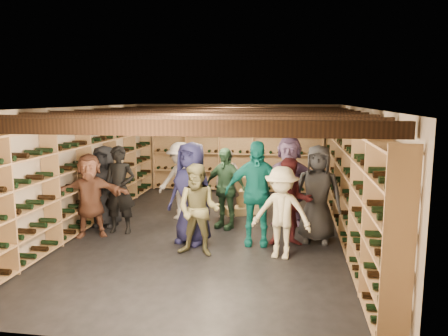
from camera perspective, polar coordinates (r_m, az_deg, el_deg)
ground at (r=8.61m, az=-1.66°, el=-8.26°), size 8.00×8.00×0.00m
walls at (r=8.33m, az=-1.70°, el=-0.36°), size 5.52×8.02×2.40m
ceiling at (r=8.21m, az=-1.74°, el=7.92°), size 5.50×8.00×0.01m
ceiling_joists at (r=8.22m, az=-1.73°, el=6.95°), size 5.40×7.12×0.18m
wine_rack_left at (r=9.17m, az=-17.70°, el=-0.71°), size 0.32×7.50×2.15m
wine_rack_right at (r=8.28m, az=16.08°, el=-1.65°), size 0.32×7.50×2.15m
wine_rack_back at (r=12.09m, az=1.61°, el=2.03°), size 4.70×0.30×2.15m
crate_stack_left at (r=10.73m, az=2.52°, el=-2.88°), size 0.52×0.36×0.68m
crate_stack_right at (r=9.89m, az=3.36°, el=-4.42°), size 0.51×0.34×0.51m
crate_loose at (r=9.77m, az=1.66°, el=-5.61°), size 0.59×0.49×0.17m
person_0 at (r=9.08m, az=-15.29°, el=-2.31°), size 0.83×0.57×1.64m
person_1 at (r=8.57m, az=-13.47°, el=-2.78°), size 0.63×0.42×1.69m
person_2 at (r=7.17m, az=-3.35°, el=-5.52°), size 0.80×0.65×1.53m
person_3 at (r=7.11m, az=7.51°, el=-5.81°), size 1.06×0.74×1.50m
person_4 at (r=7.68m, az=4.17°, el=-3.28°), size 1.11×0.51×1.85m
person_5 at (r=8.50m, az=-17.11°, el=-3.44°), size 1.52×0.91×1.57m
person_6 at (r=7.76m, az=-4.28°, el=-3.27°), size 1.04×0.86×1.82m
person_7 at (r=9.44m, az=0.48°, el=-2.03°), size 0.55×0.37×1.49m
person_8 at (r=7.72m, az=8.71°, el=-4.45°), size 0.83×0.69×1.55m
person_9 at (r=9.31m, az=-5.65°, el=-1.71°), size 1.20×0.90×1.65m
person_10 at (r=8.65m, az=0.12°, el=-2.64°), size 1.02×0.76×1.62m
person_11 at (r=8.96m, az=8.44°, el=-1.65°), size 1.73×0.68×1.82m
person_12 at (r=7.99m, az=12.09°, el=-3.32°), size 0.91×0.64×1.76m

